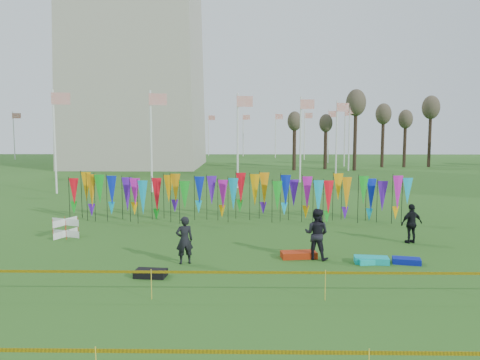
{
  "coord_description": "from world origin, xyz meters",
  "views": [
    {
      "loc": [
        0.85,
        -15.78,
        4.9
      ],
      "look_at": [
        0.49,
        6.0,
        2.58
      ],
      "focal_mm": 35.0,
      "sensor_mm": 36.0,
      "label": 1
    }
  ],
  "objects_px": {
    "person_right": "(412,224)",
    "kite_bag_red": "(299,255)",
    "person_mid": "(317,234)",
    "person_left": "(184,240)",
    "kite_bag_black": "(151,273)",
    "kite_bag_turquoise": "(371,261)",
    "box_kite": "(66,228)",
    "kite_bag_teal": "(371,260)",
    "kite_bag_blue": "(406,261)"
  },
  "relations": [
    {
      "from": "kite_bag_black",
      "to": "kite_bag_turquoise",
      "type": "bearing_deg",
      "value": 12.25
    },
    {
      "from": "box_kite",
      "to": "person_left",
      "type": "xyz_separation_m",
      "value": [
        6.06,
        -4.2,
        0.45
      ]
    },
    {
      "from": "person_left",
      "to": "kite_bag_red",
      "type": "distance_m",
      "value": 4.45
    },
    {
      "from": "person_right",
      "to": "kite_bag_blue",
      "type": "xyz_separation_m",
      "value": [
        -1.26,
        -3.18,
        -0.76
      ]
    },
    {
      "from": "box_kite",
      "to": "kite_bag_turquoise",
      "type": "distance_m",
      "value": 13.57
    },
    {
      "from": "person_right",
      "to": "kite_bag_blue",
      "type": "height_order",
      "value": "person_right"
    },
    {
      "from": "kite_bag_turquoise",
      "to": "person_mid",
      "type": "bearing_deg",
      "value": 162.79
    },
    {
      "from": "kite_bag_blue",
      "to": "kite_bag_red",
      "type": "relative_size",
      "value": 0.74
    },
    {
      "from": "person_left",
      "to": "person_mid",
      "type": "xyz_separation_m",
      "value": [
        4.95,
        0.71,
        0.09
      ]
    },
    {
      "from": "person_left",
      "to": "kite_bag_black",
      "type": "height_order",
      "value": "person_left"
    },
    {
      "from": "box_kite",
      "to": "kite_bag_black",
      "type": "height_order",
      "value": "box_kite"
    },
    {
      "from": "person_right",
      "to": "kite_bag_red",
      "type": "relative_size",
      "value": 1.29
    },
    {
      "from": "box_kite",
      "to": "kite_bag_black",
      "type": "bearing_deg",
      "value": -48.48
    },
    {
      "from": "person_left",
      "to": "kite_bag_blue",
      "type": "xyz_separation_m",
      "value": [
        8.19,
        0.14,
        -0.78
      ]
    },
    {
      "from": "person_left",
      "to": "kite_bag_blue",
      "type": "bearing_deg",
      "value": 161.46
    },
    {
      "from": "person_mid",
      "to": "kite_bag_teal",
      "type": "bearing_deg",
      "value": -170.83
    },
    {
      "from": "person_right",
      "to": "kite_bag_black",
      "type": "bearing_deg",
      "value": 9.19
    },
    {
      "from": "person_left",
      "to": "kite_bag_black",
      "type": "distance_m",
      "value": 1.99
    },
    {
      "from": "person_mid",
      "to": "kite_bag_turquoise",
      "type": "bearing_deg",
      "value": -172.73
    },
    {
      "from": "kite_bag_turquoise",
      "to": "box_kite",
      "type": "bearing_deg",
      "value": 162.47
    },
    {
      "from": "person_left",
      "to": "person_mid",
      "type": "relative_size",
      "value": 0.91
    },
    {
      "from": "person_mid",
      "to": "kite_bag_blue",
      "type": "relative_size",
      "value": 1.97
    },
    {
      "from": "box_kite",
      "to": "kite_bag_teal",
      "type": "bearing_deg",
      "value": -17.24
    },
    {
      "from": "person_right",
      "to": "kite_bag_turquoise",
      "type": "distance_m",
      "value": 4.17
    },
    {
      "from": "person_right",
      "to": "kite_bag_teal",
      "type": "xyz_separation_m",
      "value": [
        -2.54,
        -3.14,
        -0.75
      ]
    },
    {
      "from": "person_right",
      "to": "person_left",
      "type": "bearing_deg",
      "value": 3.26
    },
    {
      "from": "person_right",
      "to": "kite_bag_turquoise",
      "type": "height_order",
      "value": "person_right"
    },
    {
      "from": "person_right",
      "to": "kite_bag_red",
      "type": "bearing_deg",
      "value": 9.46
    },
    {
      "from": "person_right",
      "to": "kite_bag_red",
      "type": "height_order",
      "value": "person_right"
    },
    {
      "from": "box_kite",
      "to": "person_right",
      "type": "xyz_separation_m",
      "value": [
        15.51,
        -0.89,
        0.43
      ]
    },
    {
      "from": "box_kite",
      "to": "person_left",
      "type": "height_order",
      "value": "person_left"
    },
    {
      "from": "kite_bag_blue",
      "to": "person_left",
      "type": "bearing_deg",
      "value": -179.04
    },
    {
      "from": "kite_bag_turquoise",
      "to": "kite_bag_teal",
      "type": "height_order",
      "value": "kite_bag_teal"
    },
    {
      "from": "box_kite",
      "to": "kite_bag_black",
      "type": "relative_size",
      "value": 0.84
    },
    {
      "from": "person_right",
      "to": "kite_bag_red",
      "type": "distance_m",
      "value": 5.76
    },
    {
      "from": "box_kite",
      "to": "person_mid",
      "type": "bearing_deg",
      "value": -17.58
    },
    {
      "from": "person_mid",
      "to": "kite_bag_red",
      "type": "bearing_deg",
      "value": 12.47
    },
    {
      "from": "person_mid",
      "to": "kite_bag_teal",
      "type": "relative_size",
      "value": 1.59
    },
    {
      "from": "person_right",
      "to": "kite_bag_teal",
      "type": "distance_m",
      "value": 4.11
    },
    {
      "from": "kite_bag_black",
      "to": "kite_bag_teal",
      "type": "distance_m",
      "value": 8.04
    },
    {
      "from": "kite_bag_blue",
      "to": "kite_bag_red",
      "type": "height_order",
      "value": "kite_bag_red"
    },
    {
      "from": "person_right",
      "to": "kite_bag_black",
      "type": "distance_m",
      "value": 11.51
    },
    {
      "from": "kite_bag_blue",
      "to": "kite_bag_red",
      "type": "distance_m",
      "value": 3.96
    },
    {
      "from": "person_mid",
      "to": "kite_bag_red",
      "type": "height_order",
      "value": "person_mid"
    },
    {
      "from": "kite_bag_turquoise",
      "to": "person_right",
      "type": "bearing_deg",
      "value": 51.25
    },
    {
      "from": "person_mid",
      "to": "kite_bag_blue",
      "type": "height_order",
      "value": "person_mid"
    },
    {
      "from": "kite_bag_red",
      "to": "kite_bag_black",
      "type": "xyz_separation_m",
      "value": [
        -5.23,
        -2.44,
        -0.0
      ]
    },
    {
      "from": "kite_bag_red",
      "to": "box_kite",
      "type": "bearing_deg",
      "value": 162.08
    },
    {
      "from": "box_kite",
      "to": "person_mid",
      "type": "xyz_separation_m",
      "value": [
        11.0,
        -3.49,
        0.54
      ]
    },
    {
      "from": "kite_bag_blue",
      "to": "kite_bag_black",
      "type": "relative_size",
      "value": 0.96
    }
  ]
}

